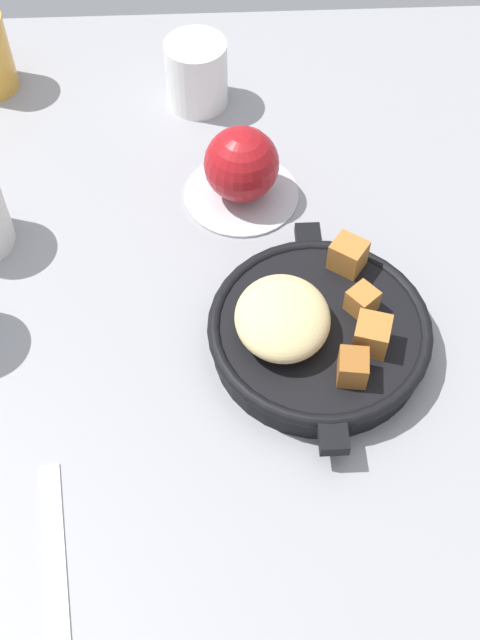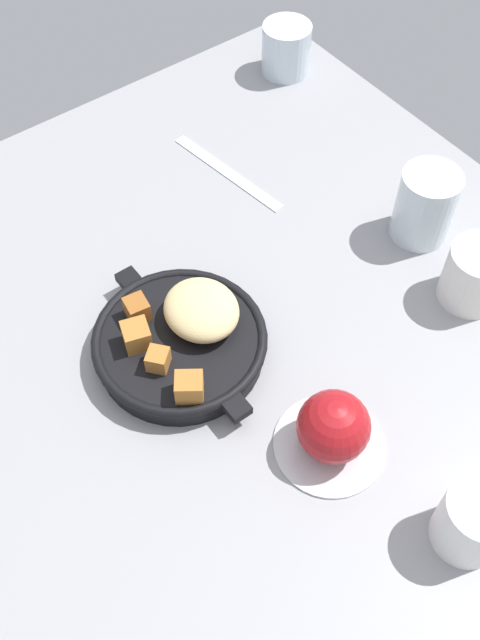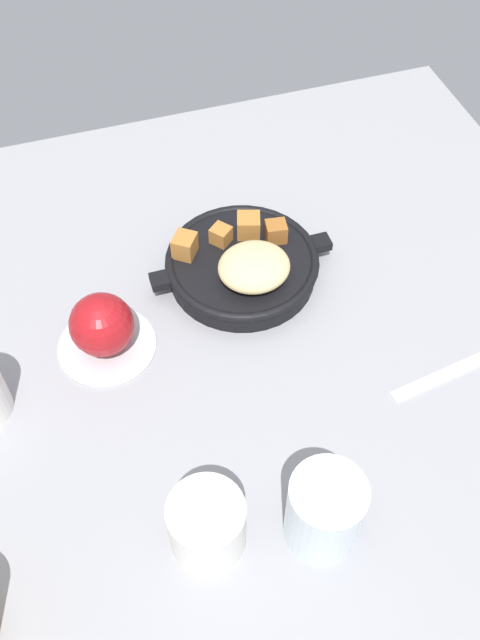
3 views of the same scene
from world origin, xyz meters
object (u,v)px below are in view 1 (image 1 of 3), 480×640
(cast_iron_skillet, at_px, (315,330))
(red_apple, at_px, (241,164))
(white_creamer_pitcher, at_px, (197,74))
(butter_knife, at_px, (56,584))

(cast_iron_skillet, distance_m, red_apple, 0.20)
(cast_iron_skillet, bearing_deg, white_creamer_pitcher, 16.14)
(cast_iron_skillet, height_order, white_creamer_pitcher, white_creamer_pitcher)
(cast_iron_skillet, distance_m, butter_knife, 0.30)
(cast_iron_skillet, relative_size, red_apple, 3.16)
(butter_knife, bearing_deg, white_creamer_pitcher, -20.07)
(cast_iron_skillet, height_order, butter_knife, cast_iron_skillet)
(cast_iron_skillet, relative_size, butter_knife, 1.21)
(butter_knife, bearing_deg, red_apple, -29.90)
(red_apple, xyz_separation_m, butter_knife, (-0.40, 0.16, -0.04))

